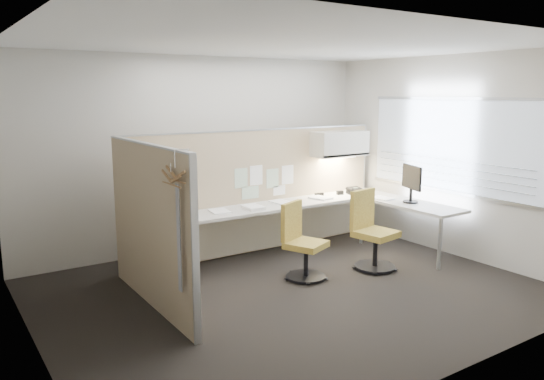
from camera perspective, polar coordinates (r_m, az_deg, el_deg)
floor at (r=6.31m, az=2.12°, el=-10.80°), size 5.50×4.50×0.01m
ceiling at (r=5.90m, az=2.31°, el=15.53°), size 5.50×4.50×0.01m
wall_back at (r=7.86m, az=-7.48°, el=3.93°), size 5.50×0.02×2.80m
wall_front at (r=4.36m, az=19.85°, el=-1.84°), size 5.50×0.02×2.80m
wall_left at (r=4.89m, az=-24.87°, el=-0.91°), size 0.02×4.50×2.80m
wall_right at (r=7.87m, az=18.67°, el=3.47°), size 0.02×4.50×2.80m
window_pane at (r=7.84m, az=18.62°, el=4.55°), size 0.01×2.80×1.30m
partition_back at (r=7.65m, az=-1.52°, el=-0.15°), size 4.10×0.06×1.75m
partition_left at (r=5.78m, az=-12.97°, el=-3.89°), size 0.06×2.20×1.75m
desk at (r=7.53m, az=2.87°, el=-2.45°), size 4.00×2.07×0.73m
overhead_bin at (r=8.19m, az=7.29°, el=4.96°), size 0.90×0.36×0.38m
task_light_strip at (r=8.21m, az=7.26°, el=3.51°), size 0.60×0.06×0.02m
pinned_papers at (r=7.63m, az=-0.88°, el=1.04°), size 1.01×0.00×0.47m
poster at (r=6.82m, az=-12.84°, el=2.94°), size 0.28×0.00×0.35m
chair_left at (r=6.59m, az=3.16°, el=-5.80°), size 0.58×0.59×0.94m
chair_right at (r=7.07m, az=10.61°, el=-4.55°), size 0.55×0.57×1.01m
monitor at (r=7.76m, az=14.77°, el=0.90°), size 0.21×0.49×0.54m
phone at (r=8.28m, az=8.85°, el=-0.10°), size 0.23×0.22×0.12m
stapler at (r=8.07m, az=5.11°, el=-0.49°), size 0.15×0.07×0.05m
tape_dispenser at (r=8.24m, az=7.33°, el=-0.28°), size 0.11×0.08×0.06m
coat_hook at (r=4.84m, az=-10.42°, el=0.06°), size 0.18×0.43×1.31m
paper_stack_0 at (r=6.68m, az=-10.83°, el=-3.06°), size 0.25×0.31×0.02m
paper_stack_1 at (r=7.02m, az=-5.70°, el=-2.29°), size 0.27×0.33×0.02m
paper_stack_2 at (r=7.14m, az=-2.04°, el=-1.91°), size 0.24×0.31×0.05m
paper_stack_3 at (r=7.58m, az=0.94°, el=-1.29°), size 0.26×0.32×0.02m
paper_stack_4 at (r=7.88m, az=5.25°, el=-0.85°), size 0.29×0.34×0.02m
paper_stack_5 at (r=8.00m, az=11.78°, el=-0.88°), size 0.26×0.32×0.02m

